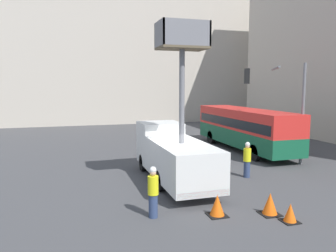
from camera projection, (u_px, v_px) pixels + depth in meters
ground_plane at (174, 184)px, 15.53m from camera, size 120.00×120.00×0.00m
building_backdrop_far at (104, 46)px, 42.95m from camera, size 44.00×10.00×19.73m
utility_truck at (173, 151)px, 15.88m from camera, size 2.21×7.25×7.35m
city_bus at (244, 126)px, 23.61m from camera, size 2.48×10.56×2.98m
traffic_light_pole at (282, 96)px, 19.33m from camera, size 3.18×2.93×5.97m
road_worker_near_truck at (153, 192)px, 11.50m from camera, size 0.38×0.38×1.84m
road_worker_directing at (247, 160)px, 16.61m from camera, size 0.38×0.38×1.83m
traffic_cone_near_truck at (290, 213)px, 11.18m from camera, size 0.57×0.57×0.65m
traffic_cone_mid_road at (217, 206)px, 11.72m from camera, size 0.68×0.68×0.78m
traffic_cone_far_side at (270, 204)px, 11.84m from camera, size 0.70×0.70×0.80m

